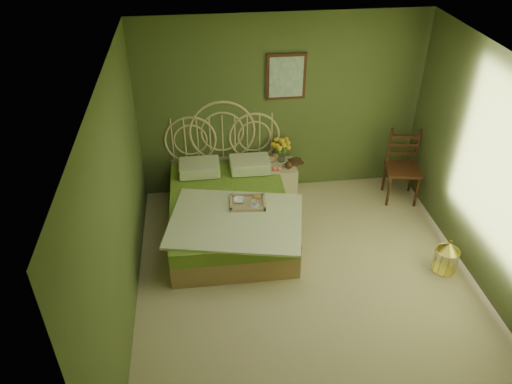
{
  "coord_description": "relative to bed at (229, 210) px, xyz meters",
  "views": [
    {
      "loc": [
        -1.14,
        -4.1,
        4.22
      ],
      "look_at": [
        -0.51,
        1.0,
        0.74
      ],
      "focal_mm": 35.0,
      "sensor_mm": 36.0,
      "label": 1
    }
  ],
  "objects": [
    {
      "name": "coffee_cup",
      "position": [
        0.31,
        -0.28,
        0.27
      ],
      "size": [
        0.09,
        0.09,
        0.07
      ],
      "primitive_type": "imported",
      "rotation": [
        0.0,
        0.0,
        -0.26
      ],
      "color": "white",
      "rests_on": "bed"
    },
    {
      "name": "cereal_bowl",
      "position": [
        0.13,
        -0.17,
        0.26
      ],
      "size": [
        0.17,
        0.17,
        0.04
      ],
      "primitive_type": "imported",
      "rotation": [
        0.0,
        0.0,
        -0.14
      ],
      "color": "white",
      "rests_on": "bed"
    },
    {
      "name": "wall_back",
      "position": [
        0.83,
        0.99,
        0.99
      ],
      "size": [
        4.0,
        0.0,
        4.0
      ],
      "primitive_type": "plane",
      "rotation": [
        1.57,
        0.0,
        0.0
      ],
      "color": "#4E5A2F",
      "rests_on": "floor"
    },
    {
      "name": "book_upper",
      "position": [
        0.97,
        0.74,
        0.24
      ],
      "size": [
        0.16,
        0.21,
        0.02
      ],
      "primitive_type": "imported",
      "rotation": [
        0.0,
        0.0,
        -0.03
      ],
      "color": "#472819",
      "rests_on": "nightstand"
    },
    {
      "name": "wall_art",
      "position": [
        0.89,
        0.96,
        1.44
      ],
      "size": [
        0.54,
        0.04,
        0.64
      ],
      "color": "#361B0E",
      "rests_on": "wall_back"
    },
    {
      "name": "nightstand",
      "position": [
        0.79,
        0.73,
        0.03
      ],
      "size": [
        0.47,
        0.48,
        0.95
      ],
      "color": "#EFE1C2",
      "rests_on": "floor"
    },
    {
      "name": "floor",
      "position": [
        0.83,
        -1.26,
        -0.31
      ],
      "size": [
        4.5,
        4.5,
        0.0
      ],
      "primitive_type": "plane",
      "color": "#C1B58B",
      "rests_on": "ground"
    },
    {
      "name": "book_lower",
      "position": [
        0.97,
        0.74,
        0.22
      ],
      "size": [
        0.22,
        0.25,
        0.02
      ],
      "primitive_type": "imported",
      "rotation": [
        0.0,
        0.0,
        0.37
      ],
      "color": "#381E0F",
      "rests_on": "nightstand"
    },
    {
      "name": "bed",
      "position": [
        0.0,
        0.0,
        0.0
      ],
      "size": [
        1.82,
        2.3,
        1.42
      ],
      "color": "#A07550",
      "rests_on": "floor"
    },
    {
      "name": "ceiling",
      "position": [
        0.83,
        -1.26,
        2.29
      ],
      "size": [
        4.5,
        4.5,
        0.0
      ],
      "primitive_type": "plane",
      "rotation": [
        3.14,
        0.0,
        0.0
      ],
      "color": "silver",
      "rests_on": "wall_back"
    },
    {
      "name": "birdcage",
      "position": [
        2.53,
        -1.15,
        -0.11
      ],
      "size": [
        0.27,
        0.27,
        0.42
      ],
      "rotation": [
        0.0,
        0.0,
        0.01
      ],
      "color": "gold",
      "rests_on": "floor"
    },
    {
      "name": "wall_left",
      "position": [
        -1.17,
        -1.26,
        0.99
      ],
      "size": [
        0.0,
        4.5,
        4.5
      ],
      "primitive_type": "plane",
      "rotation": [
        1.57,
        0.0,
        1.57
      ],
      "color": "#4E5A2F",
      "rests_on": "floor"
    },
    {
      "name": "wall_right",
      "position": [
        2.83,
        -1.26,
        0.99
      ],
      "size": [
        0.0,
        4.5,
        4.5
      ],
      "primitive_type": "plane",
      "rotation": [
        1.57,
        0.0,
        -1.57
      ],
      "color": "#4E5A2F",
      "rests_on": "floor"
    },
    {
      "name": "chair",
      "position": [
        2.53,
        0.5,
        0.27
      ],
      "size": [
        0.53,
        0.53,
        1.04
      ],
      "rotation": [
        0.0,
        0.0,
        -0.18
      ],
      "color": "#361B0E",
      "rests_on": "floor"
    }
  ]
}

